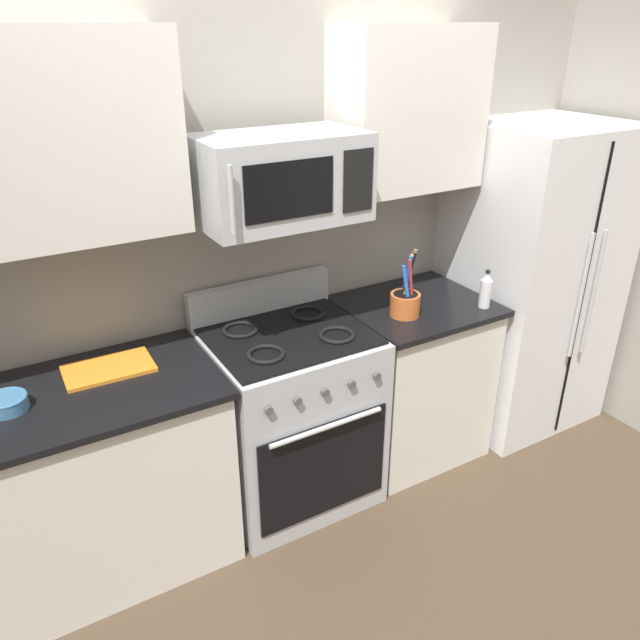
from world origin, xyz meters
The scene contains 12 objects.
ground_plane centered at (0.00, 0.00, 0.00)m, with size 16.00×16.00×0.00m, color #473828.
wall_back centered at (0.00, 1.11, 1.30)m, with size 8.00×0.10×2.60m, color #9E998E.
counter_left centered at (-1.02, 0.71, 0.46)m, with size 1.26×0.66×0.91m.
range_oven centered at (0.00, 0.71, 0.47)m, with size 0.76×0.70×1.09m.
counter_right centered at (0.76, 0.71, 0.46)m, with size 0.75×0.66×0.91m.
refrigerator centered at (1.58, 0.69, 0.89)m, with size 0.85×0.77×1.77m.
microwave centered at (0.00, 0.74, 1.65)m, with size 0.71×0.44×0.37m.
upper_cabinets_right centered at (0.77, 0.89, 1.86)m, with size 0.74×0.34×0.76m.
utensil_crock centered at (0.62, 0.63, 0.99)m, with size 0.15×0.15×0.34m.
cutting_board centered at (-0.80, 0.82, 0.92)m, with size 0.36×0.23×0.02m, color orange.
bottle_vinegar centered at (1.04, 0.50, 1.00)m, with size 0.06×0.06×0.20m.
prep_bowl centered at (-1.20, 0.71, 0.94)m, with size 0.15×0.15×0.06m.
Camera 1 is at (-1.17, -1.59, 2.24)m, focal length 34.69 mm.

